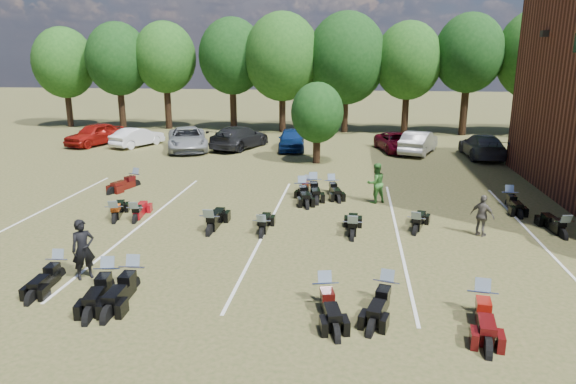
% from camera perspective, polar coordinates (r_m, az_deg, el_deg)
% --- Properties ---
extents(ground, '(160.00, 160.00, 0.00)m').
position_cam_1_polar(ground, '(16.99, 6.02, -7.69)').
color(ground, brown).
rests_on(ground, ground).
extents(car_0, '(3.36, 5.09, 1.61)m').
position_cam_1_polar(car_0, '(40.57, -20.66, 6.02)').
color(car_0, maroon).
rests_on(car_0, ground).
extents(car_1, '(2.99, 4.38, 1.37)m').
position_cam_1_polar(car_1, '(39.05, -16.39, 5.88)').
color(car_1, silver).
rests_on(car_1, ground).
extents(car_2, '(4.36, 6.22, 1.58)m').
position_cam_1_polar(car_2, '(36.64, -11.12, 5.80)').
color(car_2, gray).
rests_on(car_2, ground).
extents(car_3, '(3.93, 5.93, 1.60)m').
position_cam_1_polar(car_3, '(36.83, -5.41, 6.08)').
color(car_3, black).
rests_on(car_3, ground).
extents(car_4, '(2.22, 4.56, 1.50)m').
position_cam_1_polar(car_4, '(36.04, 0.39, 5.87)').
color(car_4, navy).
rests_on(car_4, ground).
extents(car_5, '(3.13, 4.95, 1.54)m').
position_cam_1_polar(car_5, '(35.83, 14.31, 5.38)').
color(car_5, '#B1B0AB').
rests_on(car_5, ground).
extents(car_6, '(3.16, 4.96, 1.28)m').
position_cam_1_polar(car_6, '(36.26, 11.95, 5.42)').
color(car_6, '#4F0414').
rests_on(car_6, ground).
extents(car_7, '(2.27, 5.29, 1.52)m').
position_cam_1_polar(car_7, '(35.68, 20.77, 4.80)').
color(car_7, '#343539').
rests_on(car_7, ground).
extents(person_black, '(0.80, 0.78, 1.85)m').
position_cam_1_polar(person_black, '(16.56, -21.81, -5.93)').
color(person_black, black).
rests_on(person_black, ground).
extents(person_green, '(1.11, 1.03, 1.83)m').
position_cam_1_polar(person_green, '(23.47, 9.73, 0.99)').
color(person_green, '#2F6A27').
rests_on(person_green, ground).
extents(person_grey, '(0.95, 0.88, 1.57)m').
position_cam_1_polar(person_grey, '(20.24, 20.79, -2.48)').
color(person_grey, '#59534C').
rests_on(person_grey, ground).
extents(motorcycle_1, '(0.87, 2.23, 1.22)m').
position_cam_1_polar(motorcycle_1, '(17.22, -24.08, -8.68)').
color(motorcycle_1, black).
rests_on(motorcycle_1, ground).
extents(motorcycle_2, '(1.18, 2.53, 1.36)m').
position_cam_1_polar(motorcycle_2, '(15.86, -19.28, -10.24)').
color(motorcycle_2, black).
rests_on(motorcycle_2, ground).
extents(motorcycle_3, '(0.90, 2.51, 1.38)m').
position_cam_1_polar(motorcycle_3, '(15.73, -16.77, -10.23)').
color(motorcycle_3, black).
rests_on(motorcycle_3, ground).
extents(motorcycle_4, '(1.30, 2.42, 1.29)m').
position_cam_1_polar(motorcycle_4, '(14.54, 10.75, -12.00)').
color(motorcycle_4, black).
rests_on(motorcycle_4, ground).
extents(motorcycle_5, '(1.22, 2.42, 1.29)m').
position_cam_1_polar(motorcycle_5, '(14.24, 4.11, -12.37)').
color(motorcycle_5, black).
rests_on(motorcycle_5, ground).
extents(motorcycle_6, '(1.10, 2.55, 1.37)m').
position_cam_1_polar(motorcycle_6, '(14.55, 20.57, -12.75)').
color(motorcycle_6, '#460A0A').
rests_on(motorcycle_6, ground).
extents(motorcycle_7, '(1.00, 2.24, 1.21)m').
position_cam_1_polar(motorcycle_7, '(21.62, -16.58, -3.19)').
color(motorcycle_7, maroon).
rests_on(motorcycle_7, ground).
extents(motorcycle_8, '(1.30, 2.39, 1.27)m').
position_cam_1_polar(motorcycle_8, '(21.88, -18.67, -3.14)').
color(motorcycle_8, black).
rests_on(motorcycle_8, ground).
extents(motorcycle_9, '(0.80, 2.51, 1.40)m').
position_cam_1_polar(motorcycle_9, '(19.60, -8.66, -4.61)').
color(motorcycle_9, black).
rests_on(motorcycle_9, ground).
extents(motorcycle_10, '(0.78, 2.22, 1.23)m').
position_cam_1_polar(motorcycle_10, '(19.15, -2.93, -4.93)').
color(motorcycle_10, black).
rests_on(motorcycle_10, ground).
extents(motorcycle_11, '(1.26, 2.32, 1.23)m').
position_cam_1_polar(motorcycle_11, '(20.01, 13.95, -4.48)').
color(motorcycle_11, black).
rests_on(motorcycle_11, ground).
extents(motorcycle_12, '(0.77, 2.33, 1.30)m').
position_cam_1_polar(motorcycle_12, '(19.03, 7.14, -5.17)').
color(motorcycle_12, black).
rests_on(motorcycle_12, ground).
extents(motorcycle_13, '(0.94, 2.34, 1.27)m').
position_cam_1_polar(motorcycle_13, '(21.52, 28.16, -4.49)').
color(motorcycle_13, black).
rests_on(motorcycle_13, ground).
extents(motorcycle_14, '(1.40, 2.43, 1.29)m').
position_cam_1_polar(motorcycle_14, '(27.40, -16.59, 0.64)').
color(motorcycle_14, '#4A0E0A').
rests_on(motorcycle_14, ground).
extents(motorcycle_16, '(1.30, 2.59, 1.38)m').
position_cam_1_polar(motorcycle_16, '(24.28, 1.58, -0.55)').
color(motorcycle_16, black).
rests_on(motorcycle_16, ground).
extents(motorcycle_17, '(0.89, 2.07, 1.12)m').
position_cam_1_polar(motorcycle_17, '(25.29, 2.14, 0.09)').
color(motorcycle_17, black).
rests_on(motorcycle_17, ground).
extents(motorcycle_18, '(1.20, 2.62, 1.41)m').
position_cam_1_polar(motorcycle_18, '(24.96, 2.82, -0.12)').
color(motorcycle_18, black).
rests_on(motorcycle_18, ground).
extents(motorcycle_19, '(1.24, 2.39, 1.27)m').
position_cam_1_polar(motorcycle_19, '(25.09, 4.85, -0.08)').
color(motorcycle_19, black).
rests_on(motorcycle_19, ground).
extents(motorcycle_20, '(0.75, 2.31, 1.29)m').
position_cam_1_polar(motorcycle_20, '(24.87, 23.28, -1.43)').
color(motorcycle_20, black).
rests_on(motorcycle_20, ground).
extents(tree_line, '(56.00, 6.00, 9.79)m').
position_cam_1_polar(tree_line, '(44.68, 5.96, 14.75)').
color(tree_line, black).
rests_on(tree_line, ground).
extents(young_tree_midfield, '(3.20, 3.20, 4.70)m').
position_cam_1_polar(young_tree_midfield, '(31.44, 3.26, 8.79)').
color(young_tree_midfield, black).
rests_on(young_tree_midfield, ground).
extents(parking_lines, '(20.10, 14.00, 0.01)m').
position_cam_1_polar(parking_lines, '(20.05, -2.36, -3.97)').
color(parking_lines, silver).
rests_on(parking_lines, ground).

